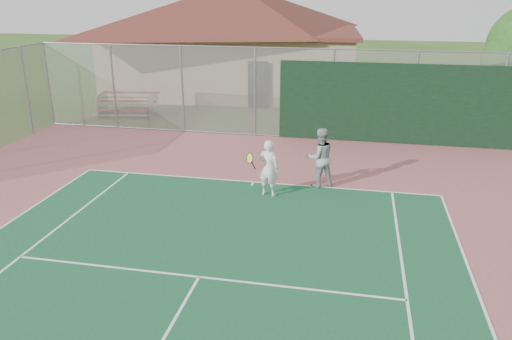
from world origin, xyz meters
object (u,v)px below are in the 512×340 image
(clubhouse, at_px, (235,34))
(player_white_front, at_px, (268,169))
(bleachers, at_px, (127,104))
(player_grey_back, at_px, (320,158))

(clubhouse, relative_size, player_white_front, 9.22)
(clubhouse, distance_m, player_white_front, 16.33)
(bleachers, xyz_separation_m, player_white_front, (8.22, -8.35, 0.29))
(player_white_front, xyz_separation_m, player_grey_back, (1.36, 1.02, 0.06))
(bleachers, bearing_deg, player_white_front, -55.78)
(clubhouse, distance_m, bleachers, 8.36)
(player_white_front, bearing_deg, player_grey_back, -130.45)
(clubhouse, xyz_separation_m, player_grey_back, (6.07, -14.44, -2.29))
(player_white_front, bearing_deg, bleachers, -32.76)
(clubhouse, xyz_separation_m, bleachers, (-3.52, -7.11, -2.64))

